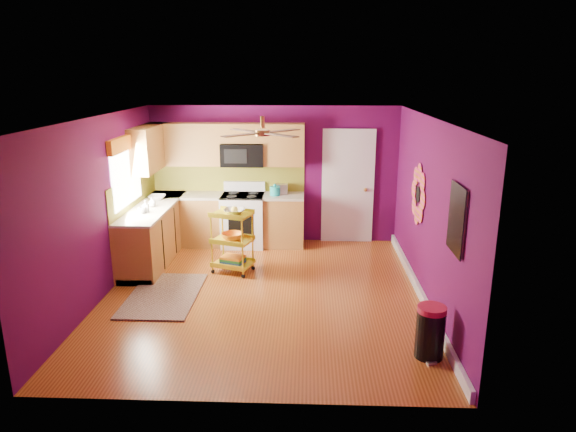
{
  "coord_description": "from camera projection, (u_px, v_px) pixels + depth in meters",
  "views": [
    {
      "loc": [
        0.62,
        -6.75,
        3.08
      ],
      "look_at": [
        0.34,
        0.4,
        1.06
      ],
      "focal_mm": 32.0,
      "sensor_mm": 36.0,
      "label": 1
    }
  ],
  "objects": [
    {
      "name": "electric_range",
      "position": [
        243.0,
        219.0,
        9.33
      ],
      "size": [
        0.76,
        0.66,
        1.13
      ],
      "color": "white",
      "rests_on": "ground"
    },
    {
      "name": "soap_bottle_a",
      "position": [
        146.0,
        207.0,
        8.05
      ],
      "size": [
        0.09,
        0.09,
        0.19
      ],
      "primitive_type": "imported",
      "color": "#EA3F72",
      "rests_on": "lower_cabinets"
    },
    {
      "name": "soap_bottle_b",
      "position": [
        152.0,
        202.0,
        8.39
      ],
      "size": [
        0.12,
        0.12,
        0.15
      ],
      "primitive_type": "imported",
      "color": "white",
      "rests_on": "lower_cabinets"
    },
    {
      "name": "rolling_cart",
      "position": [
        233.0,
        239.0,
        8.03
      ],
      "size": [
        0.71,
        0.6,
        1.08
      ],
      "color": "gold",
      "rests_on": "ground"
    },
    {
      "name": "right_wall_art",
      "position": [
        433.0,
        204.0,
        6.55
      ],
      "size": [
        0.04,
        2.74,
        1.04
      ],
      "color": "black",
      "rests_on": "ground"
    },
    {
      "name": "upper_cabinetry",
      "position": [
        202.0,
        147.0,
        9.0
      ],
      "size": [
        2.8,
        2.3,
        1.26
      ],
      "color": "#8F5C27",
      "rests_on": "ground"
    },
    {
      "name": "shag_rug",
      "position": [
        164.0,
        295.0,
        7.3
      ],
      "size": [
        0.96,
        1.56,
        0.02
      ],
      "primitive_type": "cube",
      "rotation": [
        0.0,
        0.0,
        -0.0
      ],
      "color": "black",
      "rests_on": "ground"
    },
    {
      "name": "lower_cabinets",
      "position": [
        196.0,
        227.0,
        9.03
      ],
      "size": [
        2.81,
        2.31,
        0.94
      ],
      "color": "#8F5C27",
      "rests_on": "ground"
    },
    {
      "name": "panel_door",
      "position": [
        348.0,
        188.0,
        9.4
      ],
      "size": [
        0.95,
        0.11,
        2.15
      ],
      "color": "white",
      "rests_on": "ground"
    },
    {
      "name": "left_window",
      "position": [
        126.0,
        161.0,
        7.98
      ],
      "size": [
        0.08,
        1.35,
        1.08
      ],
      "color": "white",
      "rests_on": "ground"
    },
    {
      "name": "teal_kettle",
      "position": [
        275.0,
        191.0,
        9.16
      ],
      "size": [
        0.18,
        0.18,
        0.21
      ],
      "color": "#16A6A6",
      "rests_on": "lower_cabinets"
    },
    {
      "name": "ground",
      "position": [
        263.0,
        294.0,
        7.35
      ],
      "size": [
        5.0,
        5.0,
        0.0
      ],
      "primitive_type": "plane",
      "color": "brown",
      "rests_on": "ground"
    },
    {
      "name": "toaster",
      "position": [
        282.0,
        189.0,
        9.3
      ],
      "size": [
        0.22,
        0.15,
        0.18
      ],
      "primitive_type": "cube",
      "color": "beige",
      "rests_on": "lower_cabinets"
    },
    {
      "name": "counter_cup",
      "position": [
        142.0,
        210.0,
        8.01
      ],
      "size": [
        0.13,
        0.13,
        0.1
      ],
      "primitive_type": "imported",
      "color": "white",
      "rests_on": "lower_cabinets"
    },
    {
      "name": "counter_dish",
      "position": [
        157.0,
        197.0,
        8.9
      ],
      "size": [
        0.28,
        0.28,
        0.07
      ],
      "primitive_type": "imported",
      "color": "white",
      "rests_on": "lower_cabinets"
    },
    {
      "name": "trash_can",
      "position": [
        430.0,
        332.0,
        5.67
      ],
      "size": [
        0.42,
        0.42,
        0.61
      ],
      "color": "black",
      "rests_on": "ground"
    },
    {
      "name": "ceiling_fan",
      "position": [
        263.0,
        132.0,
        6.92
      ],
      "size": [
        1.01,
        1.01,
        0.26
      ],
      "color": "#BF8C3F",
      "rests_on": "ground"
    },
    {
      "name": "room_envelope",
      "position": [
        264.0,
        183.0,
        6.91
      ],
      "size": [
        4.54,
        5.04,
        2.52
      ],
      "color": "#500942",
      "rests_on": "ground"
    }
  ]
}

